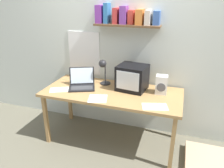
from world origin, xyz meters
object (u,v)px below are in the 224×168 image
object	(u,v)px
printed_handout	(155,107)
floor_cushion	(208,161)
crt_monitor	(132,78)
space_heater	(161,85)
desk_lamp	(103,68)
loose_paper_near_laptop	(59,90)
corner_desk	(112,95)
juice_glass	(88,77)
open_notebook	(98,99)
laptop	(82,82)

from	to	relation	value
printed_handout	floor_cushion	size ratio (longest dim) A/B	0.60
crt_monitor	space_heater	xyz separation A→B (m)	(0.37, -0.01, -0.04)
desk_lamp	loose_paper_near_laptop	size ratio (longest dim) A/B	1.27
corner_desk	juice_glass	bearing A→B (deg)	151.04
open_notebook	printed_handout	xyz separation A→B (m)	(0.67, 0.01, 0.00)
open_notebook	loose_paper_near_laptop	size ratio (longest dim) A/B	0.94
crt_monitor	floor_cushion	bearing A→B (deg)	-6.02
juice_glass	space_heater	size ratio (longest dim) A/B	0.59
desk_lamp	floor_cushion	bearing A→B (deg)	1.06
laptop	loose_paper_near_laptop	distance (m)	0.31
laptop	space_heater	size ratio (longest dim) A/B	1.80
printed_handout	floor_cushion	xyz separation A→B (m)	(0.66, 0.15, -0.69)
space_heater	desk_lamp	bearing A→B (deg)	173.87
space_heater	juice_glass	bearing A→B (deg)	170.25
printed_handout	loose_paper_near_laptop	world-z (taller)	same
loose_paper_near_laptop	corner_desk	bearing A→B (deg)	14.57
corner_desk	space_heater	world-z (taller)	space_heater
corner_desk	floor_cushion	xyz separation A→B (m)	(1.23, -0.10, -0.63)
crt_monitor	loose_paper_near_laptop	bearing A→B (deg)	-152.24
crt_monitor	juice_glass	world-z (taller)	crt_monitor
space_heater	open_notebook	distance (m)	0.80
crt_monitor	desk_lamp	distance (m)	0.41
corner_desk	open_notebook	world-z (taller)	open_notebook
space_heater	open_notebook	world-z (taller)	space_heater
juice_glass	floor_cushion	xyz separation A→B (m)	(1.68, -0.35, -0.75)
laptop	printed_handout	size ratio (longest dim) A/B	1.35
corner_desk	space_heater	size ratio (longest dim) A/B	7.47
laptop	crt_monitor	bearing A→B (deg)	-12.12
loose_paper_near_laptop	floor_cushion	world-z (taller)	loose_paper_near_laptop
desk_lamp	printed_handout	world-z (taller)	desk_lamp
open_notebook	loose_paper_near_laptop	world-z (taller)	same
corner_desk	crt_monitor	world-z (taller)	crt_monitor
printed_handout	open_notebook	bearing A→B (deg)	-179.18
crt_monitor	loose_paper_near_laptop	xyz separation A→B (m)	(-0.89, -0.32, -0.16)
laptop	open_notebook	size ratio (longest dim) A/B	1.57
juice_glass	printed_handout	bearing A→B (deg)	-25.86
corner_desk	juice_glass	distance (m)	0.52
crt_monitor	space_heater	distance (m)	0.37
juice_glass	desk_lamp	bearing A→B (deg)	-16.23
corner_desk	open_notebook	xyz separation A→B (m)	(-0.09, -0.26, 0.06)
printed_handout	loose_paper_near_laptop	size ratio (longest dim) A/B	1.10
crt_monitor	printed_handout	bearing A→B (deg)	-40.33
space_heater	printed_handout	xyz separation A→B (m)	(-0.02, -0.38, -0.11)
space_heater	loose_paper_near_laptop	xyz separation A→B (m)	(-1.26, -0.31, -0.11)
corner_desk	loose_paper_near_laptop	world-z (taller)	loose_paper_near_laptop
open_notebook	loose_paper_near_laptop	xyz separation A→B (m)	(-0.57, 0.09, 0.00)
space_heater	floor_cushion	xyz separation A→B (m)	(0.64, -0.24, -0.80)
corner_desk	loose_paper_near_laptop	distance (m)	0.69
open_notebook	loose_paper_near_laptop	distance (m)	0.58
desk_lamp	juice_glass	xyz separation A→B (m)	(-0.27, 0.08, -0.18)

